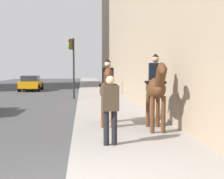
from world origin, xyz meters
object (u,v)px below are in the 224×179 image
at_px(traffic_light_near_curb, 72,59).
at_px(mounted_horse_near, 108,89).
at_px(mounted_horse_far, 156,87).
at_px(pedestrian_greeting, 110,106).
at_px(car_near_lane, 31,83).

bearing_deg(traffic_light_near_curb, mounted_horse_near, -171.40).
distance_m(mounted_horse_far, pedestrian_greeting, 2.19).
xyz_separation_m(pedestrian_greeting, car_near_lane, (20.19, 5.48, -0.35)).
bearing_deg(traffic_light_near_curb, pedestrian_greeting, -173.87).
relative_size(pedestrian_greeting, car_near_lane, 0.41).
bearing_deg(mounted_horse_far, car_near_lane, -154.40).
height_order(mounted_horse_far, traffic_light_near_curb, traffic_light_near_curb).
xyz_separation_m(mounted_horse_near, traffic_light_near_curb, (9.86, 1.49, 1.41)).
relative_size(mounted_horse_near, car_near_lane, 0.53).
height_order(mounted_horse_far, pedestrian_greeting, mounted_horse_far).
relative_size(mounted_horse_far, car_near_lane, 0.57).
relative_size(mounted_horse_near, traffic_light_near_curb, 0.54).
xyz_separation_m(car_near_lane, traffic_light_near_curb, (-7.89, -4.16, 1.98)).
height_order(pedestrian_greeting, car_near_lane, pedestrian_greeting).
bearing_deg(traffic_light_near_curb, car_near_lane, 27.79).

